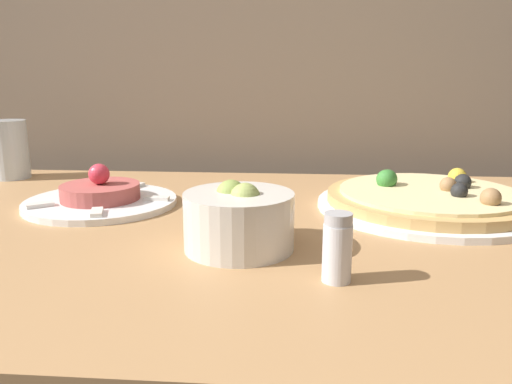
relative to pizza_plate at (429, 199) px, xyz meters
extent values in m
cube|color=#AD7F51|center=(-0.34, -0.10, -0.03)|extent=(1.34, 0.75, 0.03)
cylinder|color=white|center=(0.00, 0.00, -0.01)|extent=(0.35, 0.35, 0.01)
cylinder|color=tan|center=(0.00, 0.00, 0.00)|extent=(0.32, 0.32, 0.02)
cylinder|color=beige|center=(0.00, 0.00, 0.01)|extent=(0.28, 0.28, 0.01)
sphere|color=#997047|center=(0.06, -0.08, 0.02)|extent=(0.03, 0.03, 0.03)
sphere|color=black|center=(0.06, 0.02, 0.02)|extent=(0.03, 0.03, 0.03)
sphere|color=black|center=(0.03, -0.04, 0.02)|extent=(0.02, 0.02, 0.02)
sphere|color=#997047|center=(0.03, 0.00, 0.02)|extent=(0.03, 0.03, 0.03)
sphere|color=#387F33|center=(-0.06, 0.04, 0.02)|extent=(0.03, 0.03, 0.03)
sphere|color=gold|center=(0.06, 0.07, 0.02)|extent=(0.03, 0.03, 0.03)
sphere|color=#387F33|center=(-0.06, 0.03, 0.02)|extent=(0.03, 0.03, 0.03)
cylinder|color=white|center=(-0.52, -0.02, -0.01)|extent=(0.24, 0.24, 0.01)
cylinder|color=#B2514C|center=(-0.52, -0.02, 0.01)|extent=(0.12, 0.12, 0.02)
sphere|color=#E0384C|center=(-0.52, -0.02, 0.04)|extent=(0.03, 0.03, 0.03)
cube|color=white|center=(-0.43, -0.02, 0.00)|extent=(0.04, 0.02, 0.01)
cube|color=white|center=(-0.49, 0.07, 0.00)|extent=(0.03, 0.04, 0.01)
cube|color=white|center=(-0.60, 0.04, 0.00)|extent=(0.04, 0.04, 0.01)
cube|color=white|center=(-0.60, -0.07, 0.00)|extent=(0.04, 0.04, 0.01)
cube|color=white|center=(-0.49, -0.11, 0.00)|extent=(0.03, 0.04, 0.01)
cylinder|color=silver|center=(-0.28, -0.21, 0.02)|extent=(0.13, 0.13, 0.07)
sphere|color=#A3B25B|center=(-0.27, -0.20, 0.05)|extent=(0.03, 0.03, 0.03)
sphere|color=#8EA34C|center=(-0.29, -0.19, 0.05)|extent=(0.04, 0.04, 0.04)
sphere|color=#A3B25B|center=(-0.28, -0.19, 0.05)|extent=(0.03, 0.03, 0.03)
sphere|color=#A3B25B|center=(-0.27, -0.21, 0.05)|extent=(0.04, 0.04, 0.04)
cylinder|color=silver|center=(-0.79, 0.18, 0.04)|extent=(0.07, 0.07, 0.12)
cylinder|color=silver|center=(-0.17, -0.29, 0.01)|extent=(0.03, 0.03, 0.06)
cylinder|color=#B2B2B7|center=(-0.17, -0.29, 0.05)|extent=(0.03, 0.03, 0.01)
camera|label=1|loc=(-0.21, -0.78, 0.19)|focal=35.00mm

